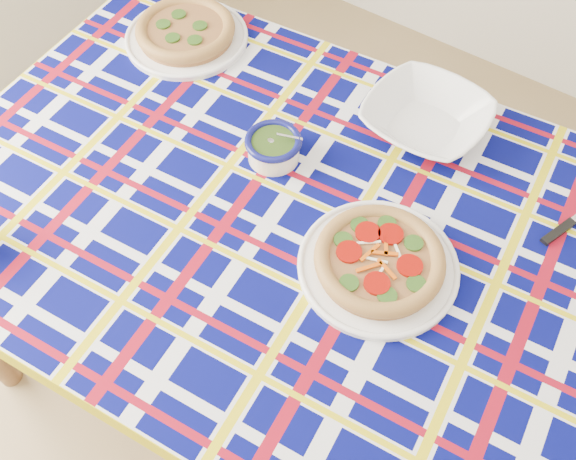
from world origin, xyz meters
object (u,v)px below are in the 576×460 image
Objects in this scene: pesto_bowl at (273,146)px; serving_bowl at (426,118)px; main_focaccia_plate at (379,260)px; dining_table at (309,244)px.

pesto_bowl is 0.46× the size of serving_bowl.
pesto_bowl is at bearing 160.81° from main_focaccia_plate.
serving_bowl is (-0.10, 0.37, 0.00)m from main_focaccia_plate.
pesto_bowl is (-0.16, 0.10, 0.11)m from dining_table.
dining_table is 0.37m from serving_bowl.
serving_bowl is at bearing 105.14° from main_focaccia_plate.
main_focaccia_plate is 0.38m from serving_bowl.
main_focaccia_plate is at bearing -19.19° from pesto_bowl.
main_focaccia_plate is 0.34m from pesto_bowl.
pesto_bowl is at bearing 142.83° from dining_table.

